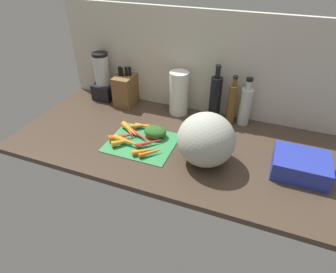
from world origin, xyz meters
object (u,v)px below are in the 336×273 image
cutting_board (142,142)px  blender_appliance (103,79)px  carrot_4 (123,142)px  bottle_0 (215,98)px  winter_squash (206,140)px  carrot_9 (130,130)px  bottle_2 (245,105)px  carrot_6 (130,132)px  carrot_3 (149,127)px  carrot_10 (118,137)px  carrot_11 (151,152)px  carrot_12 (145,151)px  carrot_0 (140,136)px  dish_rack (300,165)px  bottle_1 (232,104)px  carrot_5 (150,143)px  carrot_1 (126,136)px  carrot_7 (128,142)px  knife_block (126,89)px  carrot_8 (155,138)px  carrot_2 (142,126)px  paper_towel_roll (179,93)px

cutting_board → blender_appliance: blender_appliance is taller
carrot_4 → blender_appliance: blender_appliance is taller
carrot_4 → bottle_0: bottle_0 is taller
winter_squash → carrot_4: bearing=-176.4°
carrot_9 → bottle_2: size_ratio=0.54×
carrot_6 → bottle_2: bottle_2 is taller
carrot_3 → carrot_10: (-10.88, -16.04, 0.55)cm
carrot_11 → winter_squash: size_ratio=0.48×
carrot_6 → carrot_12: bearing=-39.2°
carrot_12 → blender_appliance: bearing=138.0°
carrot_0 → bottle_0: (31.80, 35.40, 11.93)cm
carrot_4 → dish_rack: size_ratio=0.52×
winter_squash → carrot_6: bearing=170.6°
winter_squash → bottle_1: 40.87cm
carrot_5 → blender_appliance: 65.89cm
carrot_1 → carrot_7: (4.19, -4.81, 0.25)cm
carrot_3 → bottle_0: bottle_0 is taller
carrot_4 → knife_block: bearing=116.0°
cutting_board → winter_squash: winter_squash is taller
carrot_8 → winter_squash: 32.00cm
carrot_9 → dish_rack: size_ratio=0.62×
carrot_2 → bottle_2: size_ratio=0.46×
carrot_11 → knife_block: (-38.09, 45.73, 7.76)cm
cutting_board → dish_rack: (78.37, 4.85, 4.16)cm
carrot_4 → bottle_0: size_ratio=0.38×
carrot_7 → knife_block: size_ratio=0.71×
carrot_0 → carrot_7: 8.57cm
carrot_7 → carrot_12: carrot_7 is taller
carrot_6 → carrot_9: (-0.29, 1.08, 0.56)cm
carrot_0 → carrot_1: 8.01cm
carrot_5 → carrot_8: 4.97cm
carrot_4 → bottle_1: size_ratio=0.44×
carrot_5 → bottle_0: bearing=58.2°
carrot_3 → paper_towel_roll: size_ratio=0.62×
carrot_1 → carrot_5: 14.72cm
carrot_7 → winter_squash: winter_squash is taller
carrot_2 → carrot_10: carrot_10 is taller
cutting_board → carrot_8: (5.91, 4.06, 1.54)cm
bottle_0 → carrot_10: bearing=-135.4°
carrot_0 → carrot_10: 11.81cm
knife_block → paper_towel_roll: bearing=0.4°
carrot_11 → bottle_0: 52.35cm
carrot_11 → bottle_2: bottle_2 is taller
carrot_12 → bottle_1: bearing=53.6°
carrot_0 → carrot_3: same height
carrot_10 → bottle_1: bearing=38.1°
carrot_4 → dish_rack: bearing=6.8°
cutting_board → carrot_0: size_ratio=1.97×
blender_appliance → dish_rack: blender_appliance is taller
carrot_5 → carrot_12: 7.06cm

